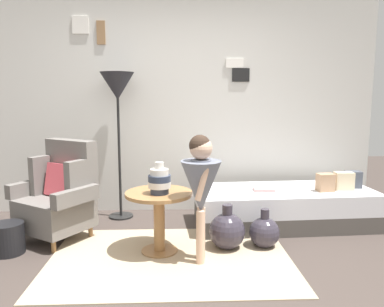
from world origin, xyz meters
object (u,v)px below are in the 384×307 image
object	(u,v)px
armchair	(60,195)
floor_lamp	(118,93)
vase_striped	(160,181)
person_child	(201,182)
demijohn_near	(227,231)
demijohn_far	(264,232)
book_on_daybed	(264,189)
magazine_basket	(8,238)
daybed	(284,207)
side_table	(159,209)

from	to	relation	value
armchair	floor_lamp	xyz separation A→B (m)	(0.50, 0.63, 1.00)
vase_striped	floor_lamp	xyz separation A→B (m)	(-0.51, 1.10, 0.77)
person_child	demijohn_near	world-z (taller)	person_child
demijohn_near	demijohn_far	bearing A→B (deg)	3.07
person_child	demijohn_near	bearing A→B (deg)	46.00
floor_lamp	armchair	bearing A→B (deg)	-128.14
floor_lamp	vase_striped	bearing A→B (deg)	-65.24
person_child	demijohn_far	xyz separation A→B (m)	(0.61, 0.29, -0.55)
book_on_daybed	magazine_basket	bearing A→B (deg)	-165.88
vase_striped	armchair	bearing A→B (deg)	155.15
armchair	daybed	distance (m)	2.36
floor_lamp	person_child	world-z (taller)	floor_lamp
armchair	demijohn_near	bearing A→B (deg)	-12.24
side_table	vase_striped	world-z (taller)	vase_striped
book_on_daybed	demijohn_near	xyz separation A→B (m)	(-0.47, -0.59, -0.24)
daybed	magazine_basket	xyz separation A→B (m)	(-2.69, -0.67, -0.06)
daybed	person_child	bearing A→B (deg)	-137.03
side_table	book_on_daybed	size ratio (longest dim) A/B	2.73
demijohn_near	magazine_basket	bearing A→B (deg)	-179.18
side_table	demijohn_near	size ratio (longest dim) A/B	1.43
armchair	vase_striped	world-z (taller)	armchair
floor_lamp	magazine_basket	world-z (taller)	floor_lamp
armchair	demijohn_near	world-z (taller)	armchair
side_table	magazine_basket	xyz separation A→B (m)	(-1.35, 0.03, -0.26)
daybed	side_table	bearing A→B (deg)	-152.54
vase_striped	person_child	world-z (taller)	person_child
side_table	demijohn_near	distance (m)	0.67
vase_striped	floor_lamp	world-z (taller)	floor_lamp
floor_lamp	demijohn_near	size ratio (longest dim) A/B	3.98
person_child	book_on_daybed	size ratio (longest dim) A/B	4.96
side_table	demijohn_far	xyz separation A→B (m)	(0.97, 0.07, -0.26)
side_table	demijohn_near	bearing A→B (deg)	5.05
vase_striped	demijohn_near	distance (m)	0.80
side_table	floor_lamp	xyz separation A→B (m)	(-0.50, 1.04, 1.04)
armchair	person_child	size ratio (longest dim) A/B	0.89
vase_striped	demijohn_near	size ratio (longest dim) A/B	0.67
vase_striped	magazine_basket	size ratio (longest dim) A/B	1.00
side_table	vase_striped	distance (m)	0.28
person_child	armchair	bearing A→B (deg)	155.33
vase_striped	demijohn_far	xyz separation A→B (m)	(0.96, 0.13, -0.53)
demijohn_near	demijohn_far	distance (m)	0.35
floor_lamp	demijohn_far	distance (m)	2.19
magazine_basket	book_on_daybed	bearing A→B (deg)	14.12
demijohn_near	daybed	bearing A→B (deg)	41.78
vase_striped	daybed	bearing A→B (deg)	29.60
demijohn_far	magazine_basket	world-z (taller)	demijohn_far
person_child	demijohn_far	distance (m)	0.87
side_table	floor_lamp	world-z (taller)	floor_lamp
vase_striped	demijohn_far	bearing A→B (deg)	7.86
floor_lamp	magazine_basket	distance (m)	1.86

